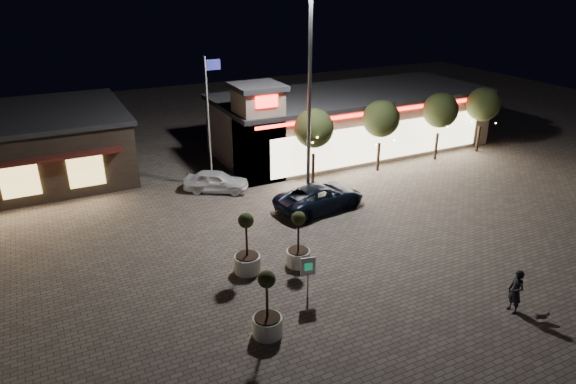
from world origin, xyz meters
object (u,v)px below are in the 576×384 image
planter_left (247,254)px  planter_mid (267,316)px  pedestrian (516,292)px  valet_sign (308,270)px  white_sedan (216,181)px  pickup_truck (320,197)px

planter_left → planter_mid: planter_left is taller
planter_mid → pedestrian: bearing=-18.1°
planter_left → valet_sign: planter_left is taller
white_sedan → pedestrian: (6.43, -16.74, 0.25)m
pickup_truck → planter_left: (-6.18, -4.34, 0.16)m
planter_left → pickup_truck: bearing=35.1°
valet_sign → planter_mid: bearing=-149.9°
pickup_truck → pedestrian: size_ratio=2.87×
pickup_truck → planter_left: 7.55m
white_sedan → pedestrian: pedestrian is taller
pickup_truck → planter_mid: planter_mid is taller
planter_mid → white_sedan: bearing=78.5°
white_sedan → valet_sign: bearing=-149.9°
pickup_truck → white_sedan: 6.67m
planter_left → planter_mid: bearing=-102.8°
white_sedan → pedestrian: 17.93m
pickup_truck → planter_mid: size_ratio=1.94×
pedestrian → valet_sign: (-6.78, 4.43, 0.39)m
planter_left → valet_sign: bearing=-63.9°
pickup_truck → pedestrian: (2.04, -11.72, 0.19)m
pickup_truck → valet_sign: 8.71m
pedestrian → planter_mid: bearing=-99.9°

